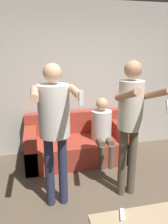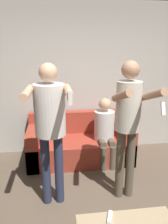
{
  "view_description": "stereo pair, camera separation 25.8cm",
  "coord_description": "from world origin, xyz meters",
  "px_view_note": "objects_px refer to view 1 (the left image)",
  "views": [
    {
      "loc": [
        -0.84,
        -1.73,
        1.91
      ],
      "look_at": [
        -0.19,
        1.19,
        1.03
      ],
      "focal_mm": 35.0,
      "sensor_mm": 36.0,
      "label": 1
    },
    {
      "loc": [
        -0.58,
        -1.77,
        1.91
      ],
      "look_at": [
        -0.19,
        1.19,
        1.03
      ],
      "focal_mm": 35.0,
      "sensor_mm": 36.0,
      "label": 2
    }
  ],
  "objects_px": {
    "person_seated": "(102,128)",
    "person_standing_right": "(131,116)",
    "couch": "(77,144)",
    "person_standing_left": "(54,120)",
    "remote_on_table": "(122,215)"
  },
  "relations": [
    {
      "from": "person_seated",
      "to": "person_standing_right",
      "type": "bearing_deg",
      "value": -86.51
    },
    {
      "from": "person_standing_left",
      "to": "remote_on_table",
      "type": "relative_size",
      "value": 11.47
    },
    {
      "from": "person_standing_left",
      "to": "person_standing_right",
      "type": "distance_m",
      "value": 0.93
    },
    {
      "from": "person_standing_left",
      "to": "person_seated",
      "type": "distance_m",
      "value": 1.39
    },
    {
      "from": "person_standing_left",
      "to": "person_seated",
      "type": "height_order",
      "value": "person_standing_left"
    },
    {
      "from": "couch",
      "to": "person_standing_right",
      "type": "distance_m",
      "value": 1.47
    },
    {
      "from": "remote_on_table",
      "to": "person_standing_right",
      "type": "bearing_deg",
      "value": 63.59
    },
    {
      "from": "couch",
      "to": "person_standing_right",
      "type": "height_order",
      "value": "person_standing_right"
    },
    {
      "from": "person_standing_left",
      "to": "person_standing_right",
      "type": "bearing_deg",
      "value": -0.08
    },
    {
      "from": "remote_on_table",
      "to": "person_standing_left",
      "type": "bearing_deg",
      "value": 121.98
    },
    {
      "from": "person_standing_right",
      "to": "couch",
      "type": "bearing_deg",
      "value": 112.64
    },
    {
      "from": "person_seated",
      "to": "couch",
      "type": "bearing_deg",
      "value": 158.03
    },
    {
      "from": "person_seated",
      "to": "remote_on_table",
      "type": "distance_m",
      "value": 1.83
    },
    {
      "from": "couch",
      "to": "person_seated",
      "type": "distance_m",
      "value": 0.56
    },
    {
      "from": "person_standing_left",
      "to": "remote_on_table",
      "type": "height_order",
      "value": "person_standing_left"
    }
  ]
}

